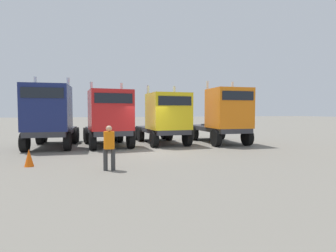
% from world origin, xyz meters
% --- Properties ---
extents(ground, '(200.00, 200.00, 0.00)m').
position_xyz_m(ground, '(0.00, 0.00, 0.00)').
color(ground, slate).
extents(semi_truck_navy, '(2.88, 6.02, 4.31)m').
position_xyz_m(semi_truck_navy, '(-5.46, 3.05, 1.95)').
color(semi_truck_navy, '#333338').
rests_on(semi_truck_navy, ground).
extents(semi_truck_red, '(3.01, 5.90, 4.06)m').
position_xyz_m(semi_truck_red, '(-2.07, 2.83, 1.82)').
color(semi_truck_red, '#333338').
rests_on(semi_truck_red, ground).
extents(semi_truck_yellow, '(2.83, 6.01, 3.96)m').
position_xyz_m(semi_truck_yellow, '(1.60, 3.06, 1.78)').
color(semi_truck_yellow, '#333338').
rests_on(semi_truck_yellow, ground).
extents(semi_truck_orange, '(2.70, 6.33, 4.29)m').
position_xyz_m(semi_truck_orange, '(5.49, 2.27, 1.91)').
color(semi_truck_orange, '#333338').
rests_on(semi_truck_orange, ground).
extents(visitor_in_hivis, '(0.46, 0.45, 1.68)m').
position_xyz_m(visitor_in_hivis, '(-2.56, -4.00, 0.97)').
color(visitor_in_hivis, '#363636').
rests_on(visitor_in_hivis, ground).
extents(traffic_cone_near, '(0.36, 0.36, 0.70)m').
position_xyz_m(traffic_cone_near, '(-5.58, -2.36, 0.35)').
color(traffic_cone_near, '#F2590C').
rests_on(traffic_cone_near, ground).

